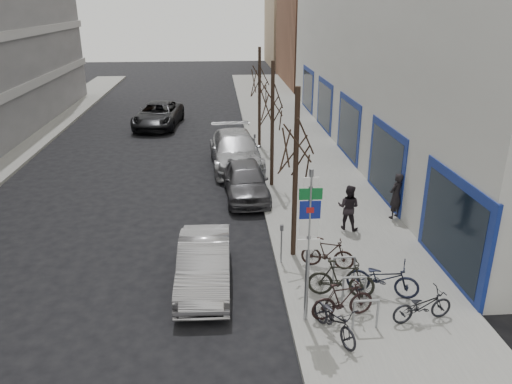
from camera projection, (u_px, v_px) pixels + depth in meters
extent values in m
plane|color=black|center=(212.00, 328.00, 12.66)|extent=(120.00, 120.00, 0.00)
cube|color=slate|center=(314.00, 185.00, 22.26)|extent=(5.00, 70.00, 0.15)
cube|color=brown|center=(344.00, 41.00, 49.38)|extent=(12.00, 14.00, 8.00)
cube|color=#937A5B|center=(320.00, 28.00, 63.19)|extent=(13.00, 12.00, 9.00)
cylinder|color=gray|center=(308.00, 251.00, 12.08)|extent=(0.10, 0.10, 4.20)
cube|color=white|center=(311.00, 182.00, 11.40)|extent=(0.35, 0.03, 0.22)
cube|color=#0C5926|center=(311.00, 194.00, 11.51)|extent=(0.55, 0.03, 0.28)
cube|color=navy|center=(310.00, 210.00, 11.65)|extent=(0.50, 0.03, 0.45)
cube|color=maroon|center=(310.00, 210.00, 11.64)|extent=(0.18, 0.02, 0.14)
cube|color=white|center=(309.00, 227.00, 11.81)|extent=(0.45, 0.03, 0.45)
cube|color=white|center=(309.00, 244.00, 11.98)|extent=(0.55, 0.03, 0.28)
cylinder|color=gray|center=(354.00, 315.00, 12.25)|extent=(0.06, 0.06, 0.80)
cylinder|color=gray|center=(377.00, 314.00, 12.29)|extent=(0.06, 0.06, 0.80)
cylinder|color=gray|center=(367.00, 301.00, 12.12)|extent=(0.60, 0.06, 0.06)
cylinder|color=gray|center=(343.00, 291.00, 13.27)|extent=(0.06, 0.06, 0.80)
cylinder|color=gray|center=(365.00, 290.00, 13.31)|extent=(0.06, 0.06, 0.80)
cylinder|color=gray|center=(355.00, 277.00, 13.15)|extent=(0.60, 0.06, 0.06)
cylinder|color=gray|center=(334.00, 270.00, 14.29)|extent=(0.06, 0.06, 0.80)
cylinder|color=gray|center=(354.00, 269.00, 14.34)|extent=(0.06, 0.06, 0.80)
cylinder|color=gray|center=(345.00, 257.00, 14.17)|extent=(0.60, 0.06, 0.06)
cylinder|color=black|center=(295.00, 178.00, 15.11)|extent=(0.16, 0.16, 5.50)
cylinder|color=black|center=(272.00, 127.00, 21.16)|extent=(0.16, 0.16, 5.50)
cylinder|color=black|center=(259.00, 99.00, 27.21)|extent=(0.16, 0.16, 5.50)
cylinder|color=gray|center=(281.00, 246.00, 15.35)|extent=(0.05, 0.05, 1.10)
cube|color=#3F3F44|center=(282.00, 228.00, 15.13)|extent=(0.10, 0.08, 0.18)
cylinder|color=gray|center=(265.00, 185.00, 20.47)|extent=(0.05, 0.05, 1.10)
cube|color=#3F3F44|center=(265.00, 170.00, 20.24)|extent=(0.10, 0.08, 0.18)
cylinder|color=gray|center=(255.00, 148.00, 25.59)|extent=(0.05, 0.05, 1.10)
cube|color=#3F3F44|center=(255.00, 136.00, 25.36)|extent=(0.10, 0.08, 0.18)
imported|color=black|center=(335.00, 316.00, 11.96)|extent=(1.15, 1.84, 1.08)
imported|color=black|center=(343.00, 300.00, 12.67)|extent=(1.77, 0.81, 1.04)
imported|color=black|center=(383.00, 275.00, 13.63)|extent=(2.06, 1.29, 1.21)
imported|color=black|center=(341.00, 278.00, 13.56)|extent=(1.93, 0.95, 1.12)
imported|color=black|center=(423.00, 303.00, 12.55)|extent=(1.71, 0.79, 1.01)
imported|color=black|center=(328.00, 253.00, 15.07)|extent=(1.71, 1.01, 0.99)
imported|color=#A09FA4|center=(204.00, 264.00, 14.34)|extent=(1.55, 4.23, 1.39)
imported|color=#49484D|center=(246.00, 180.00, 20.86)|extent=(1.95, 4.44, 1.49)
imported|color=#9C9DA1|center=(236.00, 150.00, 24.67)|extent=(2.73, 5.98, 1.70)
imported|color=black|center=(158.00, 115.00, 32.60)|extent=(3.20, 5.92, 1.58)
imported|color=black|center=(396.00, 196.00, 18.44)|extent=(0.76, 0.71, 1.75)
imported|color=black|center=(348.00, 207.00, 17.56)|extent=(0.74, 0.66, 1.66)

